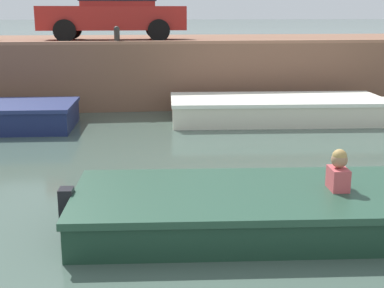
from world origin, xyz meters
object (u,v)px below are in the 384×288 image
Objects in this scene: motorboat_passing at (296,208)px; mooring_bollard_mid at (117,34)px; car_left_inner_red at (115,10)px; boat_moored_central_cream at (287,109)px.

mooring_bollard_mid reaches higher than motorboat_passing.
car_left_inner_red is at bearing 92.22° from mooring_bollard_mid.
boat_moored_central_cream is 13.44× the size of mooring_bollard_mid.
motorboat_passing is (-1.76, -6.23, -0.04)m from boat_moored_central_cream.
boat_moored_central_cream is 4.64m from mooring_bollard_mid.
mooring_bollard_mid is at bearing -87.78° from car_left_inner_red.
mooring_bollard_mid is at bearing 155.05° from boat_moored_central_cream.
car_left_inner_red is at bearing 137.04° from boat_moored_central_cream.
car_left_inner_red is (-2.24, 9.96, 2.31)m from motorboat_passing.
boat_moored_central_cream is at bearing -24.95° from mooring_bollard_mid.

